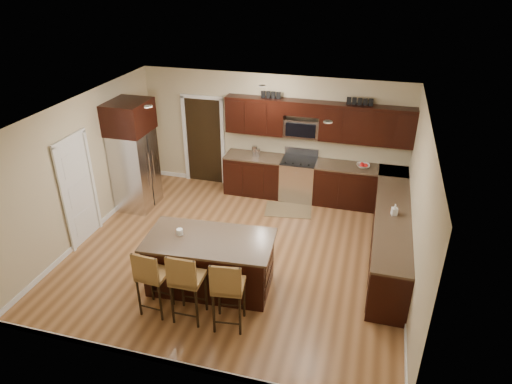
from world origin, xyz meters
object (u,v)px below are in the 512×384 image
(stool_mid, at_px, (186,280))
(stool_right, at_px, (228,287))
(stool_left, at_px, (151,275))
(refrigerator, at_px, (134,154))
(island, at_px, (210,264))
(range, at_px, (298,179))

(stool_mid, height_order, stool_right, stool_mid)
(stool_left, distance_m, refrigerator, 3.60)
(stool_left, distance_m, stool_mid, 0.56)
(island, xyz_separation_m, stool_right, (0.59, -0.85, 0.32))
(stool_left, height_order, stool_right, stool_right)
(stool_left, bearing_deg, range, 75.25)
(stool_right, bearing_deg, stool_mid, 172.17)
(island, height_order, stool_right, stool_right)
(stool_left, distance_m, stool_right, 1.20)
(stool_right, bearing_deg, stool_left, 171.93)
(stool_mid, bearing_deg, stool_left, 178.56)
(stool_left, bearing_deg, refrigerator, 125.30)
(refrigerator, bearing_deg, stool_left, -58.13)
(range, xyz_separation_m, refrigerator, (-3.30, -1.28, 0.74))
(range, bearing_deg, stool_right, -92.87)
(island, relative_size, refrigerator, 0.90)
(range, height_order, stool_right, stool_right)
(range, bearing_deg, stool_mid, -101.21)
(stool_mid, bearing_deg, range, 77.77)
(range, relative_size, stool_right, 0.93)
(island, bearing_deg, stool_right, -59.60)
(stool_right, xyz_separation_m, refrigerator, (-3.08, 3.03, 0.46))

